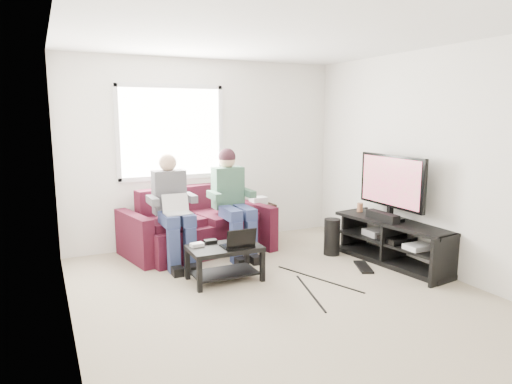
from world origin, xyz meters
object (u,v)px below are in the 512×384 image
Objects in this scene: sofa at (196,229)px; end_table at (258,222)px; coffee_table at (225,255)px; tv_stand at (394,244)px; tv at (391,183)px; subwoofer at (332,237)px.

end_table is (0.94, 0.02, -0.02)m from sofa.
coffee_table is at bearing -92.86° from sofa.
tv_stand is at bearing -36.38° from sofa.
tv reaches higher than subwoofer.
sofa is 1.82m from subwoofer.
tv is at bearing -34.59° from sofa.
sofa reaches higher than end_table.
end_table is at bearing 126.32° from tv_stand.
sofa reaches higher than subwoofer.
subwoofer is at bearing -29.94° from sofa.
sofa is 2.97× the size of end_table.
tv_stand is 0.80m from subwoofer.
subwoofer is (-0.50, 0.52, -0.76)m from tv.
tv is (-0.00, 0.10, 0.76)m from tv_stand.
coffee_table is 2.17m from tv_stand.
sofa is 1.83× the size of tv.
coffee_table is (-0.06, -1.19, -0.03)m from sofa.
end_table is (1.00, 1.20, 0.01)m from coffee_table.
sofa is 4.16× the size of subwoofer.
tv is (2.14, -0.25, 0.71)m from coffee_table.
tv_stand is at bearing -88.53° from tv.
sofa is at bearing 150.06° from subwoofer.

